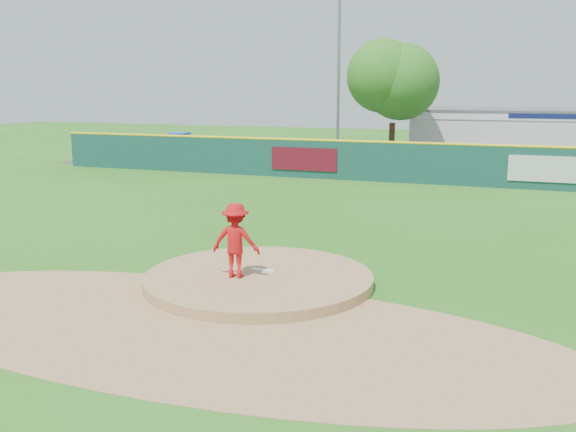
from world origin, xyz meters
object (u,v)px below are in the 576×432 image
at_px(pitcher, 236,240).
at_px(van, 374,158).
at_px(pool_building_grp, 533,134).
at_px(light_pole_left, 339,66).
at_px(playground_slide, 179,145).
at_px(deciduous_tree, 393,90).

height_order(pitcher, van, pitcher).
bearing_deg(pool_building_grp, light_pole_left, -157.40).
height_order(van, pool_building_grp, pool_building_grp).
xyz_separation_m(van, playground_slide, (-13.77, 1.88, 0.12)).
xyz_separation_m(pool_building_grp, deciduous_tree, (-8.00, -6.99, 2.89)).
distance_m(deciduous_tree, light_pole_left, 4.72).
distance_m(pitcher, playground_slide, 29.12).
bearing_deg(light_pole_left, deciduous_tree, -26.57).
distance_m(pool_building_grp, light_pole_left, 13.72).
bearing_deg(van, light_pole_left, 52.98).
distance_m(pool_building_grp, playground_slide, 23.55).
relative_size(pool_building_grp, deciduous_tree, 2.07).
relative_size(pitcher, light_pole_left, 0.16).
xyz_separation_m(pitcher, light_pole_left, (-5.59, 27.38, 4.92)).
bearing_deg(pool_building_grp, playground_slide, -160.40).
xyz_separation_m(pitcher, deciduous_tree, (-1.59, 25.38, 3.42)).
relative_size(pitcher, van, 0.33).
xyz_separation_m(van, deciduous_tree, (0.40, 2.77, 3.79)).
bearing_deg(playground_slide, light_pole_left, 15.91).
distance_m(pitcher, deciduous_tree, 25.66).
relative_size(pitcher, playground_slide, 0.56).
relative_size(playground_slide, deciduous_tree, 0.43).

